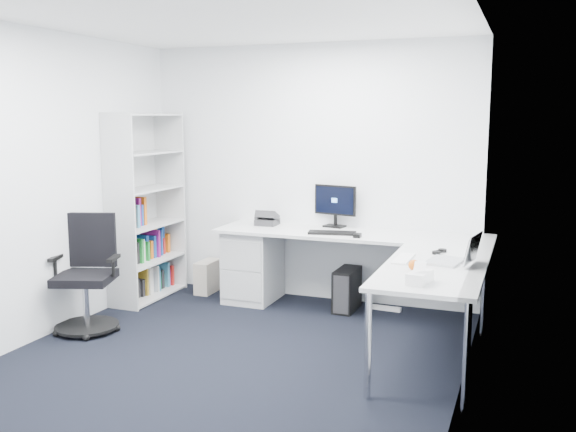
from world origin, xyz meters
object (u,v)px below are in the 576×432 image
(bookshelf, at_px, (146,207))
(laptop, at_px, (445,247))
(task_chair, at_px, (85,275))
(monitor, at_px, (335,206))
(l_desk, at_px, (340,280))

(bookshelf, relative_size, laptop, 5.52)
(task_chair, height_order, monitor, monitor)
(monitor, bearing_deg, bookshelf, -152.10)
(bookshelf, distance_m, monitor, 2.01)
(bookshelf, bearing_deg, l_desk, -1.32)
(l_desk, distance_m, bookshelf, 2.25)
(task_chair, bearing_deg, monitor, 24.73)
(task_chair, relative_size, monitor, 2.25)
(monitor, height_order, laptop, monitor)
(l_desk, height_order, monitor, monitor)
(l_desk, bearing_deg, task_chair, -151.88)
(monitor, xyz_separation_m, laptop, (1.29, -1.28, -0.10))
(task_chair, bearing_deg, l_desk, 9.62)
(l_desk, distance_m, task_chair, 2.36)
(bookshelf, xyz_separation_m, laptop, (3.22, -0.71, -0.06))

